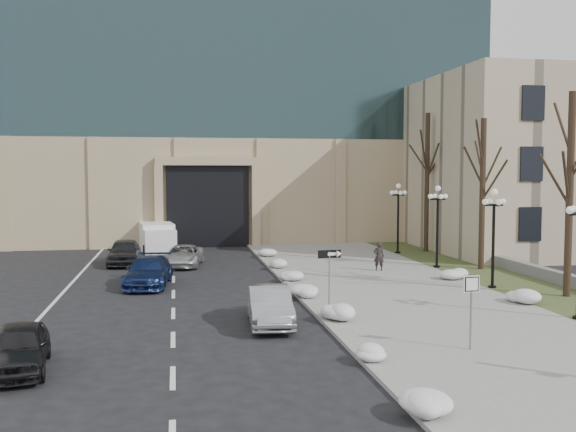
% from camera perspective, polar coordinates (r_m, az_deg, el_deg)
% --- Properties ---
extents(ground, '(160.00, 160.00, 0.00)m').
position_cam_1_polar(ground, '(17.43, 12.46, -14.74)').
color(ground, black).
rests_on(ground, ground).
extents(sidewalk, '(9.00, 40.00, 0.12)m').
position_cam_1_polar(sidewalk, '(31.34, 8.56, -6.17)').
color(sidewalk, gray).
rests_on(sidewalk, ground).
extents(curb, '(0.30, 40.00, 0.14)m').
position_cam_1_polar(curb, '(30.22, 0.40, -6.49)').
color(curb, gray).
rests_on(curb, ground).
extents(grass_strip, '(4.00, 40.00, 0.10)m').
position_cam_1_polar(grass_strip, '(33.96, 19.06, -5.58)').
color(grass_strip, '#3D4A25').
rests_on(grass_strip, ground).
extents(stone_wall, '(0.50, 30.00, 0.70)m').
position_cam_1_polar(stone_wall, '(36.61, 20.29, -4.45)').
color(stone_wall, slate).
rests_on(stone_wall, ground).
extents(office_tower, '(40.00, 24.70, 36.00)m').
position_cam_1_polar(office_tower, '(60.37, -5.89, 16.34)').
color(office_tower, tan).
rests_on(office_tower, ground).
extents(classical_building, '(22.00, 18.12, 12.00)m').
position_cam_1_polar(classical_building, '(51.70, 23.32, 4.15)').
color(classical_building, '#BEAF8E').
rests_on(classical_building, ground).
extents(car_a, '(2.00, 4.02, 1.32)m').
position_cam_1_polar(car_a, '(19.72, -22.84, -10.75)').
color(car_a, black).
rests_on(car_a, ground).
extents(car_b, '(1.73, 4.31, 1.39)m').
position_cam_1_polar(car_b, '(23.46, -1.64, -8.00)').
color(car_b, '#96999D').
rests_on(car_b, ground).
extents(car_c, '(2.48, 5.01, 1.40)m').
position_cam_1_polar(car_c, '(31.95, -12.29, -4.86)').
color(car_c, navy).
rests_on(car_c, ground).
extents(car_d, '(2.69, 4.69, 1.23)m').
position_cam_1_polar(car_d, '(38.20, -9.33, -3.51)').
color(car_d, silver).
rests_on(car_d, ground).
extents(car_e, '(1.86, 4.53, 1.54)m').
position_cam_1_polar(car_e, '(39.50, -14.33, -3.11)').
color(car_e, '#28282C').
rests_on(car_e, ground).
extents(pedestrian, '(0.66, 0.52, 1.57)m').
position_cam_1_polar(pedestrian, '(35.61, 8.08, -3.57)').
color(pedestrian, black).
rests_on(pedestrian, sidewalk).
extents(box_truck, '(2.84, 6.38, 1.96)m').
position_cam_1_polar(box_truck, '(45.91, -11.60, -1.86)').
color(box_truck, silver).
rests_on(box_truck, ground).
extents(one_way_sign, '(0.97, 0.28, 2.58)m').
position_cam_1_polar(one_way_sign, '(24.57, 4.06, -4.06)').
color(one_way_sign, slate).
rests_on(one_way_sign, ground).
extents(keep_sign, '(0.52, 0.08, 2.40)m').
position_cam_1_polar(keep_sign, '(20.45, 15.98, -6.88)').
color(keep_sign, slate).
rests_on(keep_sign, ground).
extents(snow_clump_a, '(1.10, 1.60, 0.36)m').
position_cam_1_polar(snow_clump_a, '(15.46, 12.85, -16.04)').
color(snow_clump_a, white).
rests_on(snow_clump_a, sidewalk).
extents(snow_clump_b, '(1.10, 1.60, 0.36)m').
position_cam_1_polar(snow_clump_b, '(18.84, 7.64, -12.29)').
color(snow_clump_b, white).
rests_on(snow_clump_b, sidewalk).
extents(snow_clump_c, '(1.10, 1.60, 0.36)m').
position_cam_1_polar(snow_clump_c, '(24.09, 4.60, -8.65)').
color(snow_clump_c, white).
rests_on(snow_clump_c, sidewalk).
extents(snow_clump_d, '(1.10, 1.60, 0.36)m').
position_cam_1_polar(snow_clump_d, '(27.82, 1.73, -6.93)').
color(snow_clump_d, white).
rests_on(snow_clump_d, sidewalk).
extents(snow_clump_e, '(1.10, 1.60, 0.36)m').
position_cam_1_polar(snow_clump_e, '(31.99, 0.26, -5.49)').
color(snow_clump_e, white).
rests_on(snow_clump_e, sidewalk).
extents(snow_clump_f, '(1.10, 1.60, 0.36)m').
position_cam_1_polar(snow_clump_f, '(36.12, -1.04, -4.39)').
color(snow_clump_f, white).
rests_on(snow_clump_f, sidewalk).
extents(snow_clump_g, '(1.10, 1.60, 0.36)m').
position_cam_1_polar(snow_clump_g, '(41.56, -2.06, -3.29)').
color(snow_clump_g, white).
rests_on(snow_clump_g, sidewalk).
extents(snow_clump_i, '(1.10, 1.60, 0.36)m').
position_cam_1_polar(snow_clump_i, '(28.41, 19.83, -6.93)').
color(snow_clump_i, white).
rests_on(snow_clump_i, sidewalk).
extents(snow_clump_j, '(1.10, 1.60, 0.36)m').
position_cam_1_polar(snow_clump_j, '(33.90, 14.72, -5.08)').
color(snow_clump_j, white).
rests_on(snow_clump_j, sidewalk).
extents(lamppost_b, '(1.18, 1.18, 4.76)m').
position_cam_1_polar(lamppost_b, '(31.48, 17.81, -0.75)').
color(lamppost_b, black).
rests_on(lamppost_b, ground).
extents(lamppost_c, '(1.18, 1.18, 4.76)m').
position_cam_1_polar(lamppost_c, '(37.33, 13.15, 0.06)').
color(lamppost_c, black).
rests_on(lamppost_c, ground).
extents(lamppost_d, '(1.18, 1.18, 4.76)m').
position_cam_1_polar(lamppost_d, '(43.37, 9.77, 0.64)').
color(lamppost_d, black).
rests_on(lamppost_d, ground).
extents(tree_near, '(3.20, 3.20, 9.00)m').
position_cam_1_polar(tree_near, '(30.36, 23.82, 4.14)').
color(tree_near, black).
rests_on(tree_near, ground).
extents(tree_mid, '(3.20, 3.20, 8.50)m').
position_cam_1_polar(tree_mid, '(37.27, 16.93, 3.72)').
color(tree_mid, black).
rests_on(tree_mid, ground).
extents(tree_far, '(3.20, 3.20, 9.50)m').
position_cam_1_polar(tree_far, '(44.55, 12.27, 4.65)').
color(tree_far, black).
rests_on(tree_far, ground).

